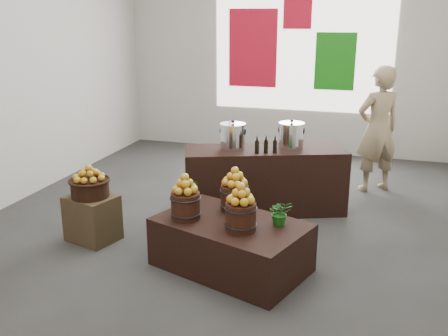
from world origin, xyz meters
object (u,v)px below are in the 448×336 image
(counter, at_px, (265,180))
(shopper, at_px, (378,130))
(stock_pot_left, at_px, (233,137))
(crate, at_px, (92,218))
(display_table, at_px, (231,245))
(stock_pot_center, at_px, (291,136))
(wicker_basket, at_px, (90,188))

(counter, relative_size, shopper, 1.13)
(stock_pot_left, xyz_separation_m, shopper, (1.75, 1.42, -0.09))
(crate, relative_size, display_table, 0.36)
(counter, bearing_deg, stock_pot_center, 0.00)
(stock_pot_center, xyz_separation_m, shopper, (1.05, 1.15, -0.09))
(display_table, distance_m, stock_pot_center, 1.93)
(display_table, distance_m, stock_pot_left, 1.72)
(crate, distance_m, wicker_basket, 0.36)
(display_table, height_order, stock_pot_center, stock_pot_center)
(wicker_basket, height_order, shopper, shopper)
(display_table, bearing_deg, shopper, 84.49)
(shopper, bearing_deg, wicker_basket, 7.68)
(wicker_basket, height_order, counter, counter)
(crate, xyz_separation_m, stock_pot_left, (1.28, 1.31, 0.74))
(stock_pot_center, bearing_deg, stock_pot_left, -158.89)
(wicker_basket, relative_size, shopper, 0.23)
(stock_pot_center, relative_size, shopper, 0.17)
(stock_pot_left, bearing_deg, counter, 21.11)
(stock_pot_left, height_order, shopper, shopper)
(stock_pot_center, bearing_deg, display_table, -99.11)
(stock_pot_left, bearing_deg, stock_pot_center, 21.11)
(crate, bearing_deg, display_table, -6.09)
(wicker_basket, bearing_deg, crate, 0.00)
(display_table, bearing_deg, stock_pot_left, 124.66)
(counter, bearing_deg, shopper, 21.90)
(wicker_basket, relative_size, stock_pot_center, 1.33)
(wicker_basket, distance_m, stock_pot_left, 1.87)
(counter, distance_m, stock_pot_left, 0.71)
(stock_pot_left, relative_size, stock_pot_center, 1.00)
(crate, height_order, stock_pot_left, stock_pot_left)
(shopper, bearing_deg, crate, 7.68)
(counter, distance_m, stock_pot_center, 0.66)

